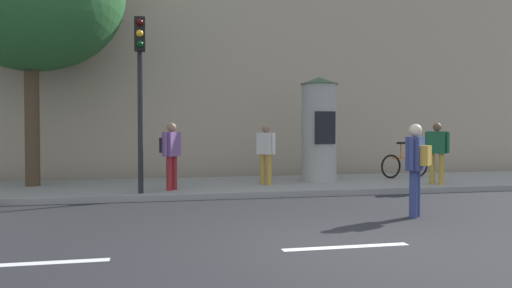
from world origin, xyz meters
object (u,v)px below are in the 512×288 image
pedestrian_in_light_jacket (266,149)px  pedestrian_in_dark_shirt (437,148)px  pedestrian_with_bag (416,162)px  bicycle_leaning (405,165)px  poster_column (319,128)px  pedestrian_near_pole (171,150)px  traffic_light (140,75)px

pedestrian_in_light_jacket → pedestrian_in_dark_shirt: size_ratio=0.97×
pedestrian_with_bag → bicycle_leaning: (2.86, 5.57, -0.48)m
pedestrian_with_bag → pedestrian_in_light_jacket: size_ratio=1.07×
poster_column → pedestrian_in_dark_shirt: (2.76, -1.56, -0.52)m
pedestrian_near_pole → pedestrian_in_light_jacket: (2.52, 0.70, -0.03)m
pedestrian_near_pole → bicycle_leaning: pedestrian_near_pole is taller
pedestrian_near_pole → bicycle_leaning: 7.31m
pedestrian_near_pole → pedestrian_in_light_jacket: bearing=15.5°
pedestrian_near_pole → pedestrian_in_dark_shirt: size_ratio=0.99×
poster_column → pedestrian_near_pole: (-4.22, -1.33, -0.52)m
pedestrian_with_bag → pedestrian_in_dark_shirt: bearing=53.3°
pedestrian_in_dark_shirt → pedestrian_with_bag: bearing=-126.7°
bicycle_leaning → pedestrian_with_bag: bearing=-117.1°
pedestrian_in_light_jacket → bicycle_leaning: (4.58, 0.96, -0.55)m
pedestrian_in_light_jacket → pedestrian_in_dark_shirt: (4.46, -0.93, 0.03)m
traffic_light → pedestrian_in_light_jacket: 3.88m
poster_column → pedestrian_in_light_jacket: 1.90m
pedestrian_in_dark_shirt → bicycle_leaning: pedestrian_in_dark_shirt is taller
pedestrian_near_pole → poster_column: bearing=17.4°
pedestrian_near_pole → pedestrian_in_dark_shirt: pedestrian_in_dark_shirt is taller
pedestrian_in_light_jacket → pedestrian_in_dark_shirt: bearing=-11.8°
poster_column → pedestrian_in_dark_shirt: poster_column is taller
bicycle_leaning → traffic_light: bearing=-164.0°
traffic_light → poster_column: bearing=21.1°
pedestrian_in_dark_shirt → traffic_light: bearing=-177.4°
poster_column → bicycle_leaning: bearing=6.6°
poster_column → pedestrian_with_bag: bearing=-89.8°
traffic_light → pedestrian_near_pole: traffic_light is taller
poster_column → pedestrian_in_dark_shirt: size_ratio=1.80×
traffic_light → pedestrian_with_bag: (4.95, -3.33, -1.82)m
pedestrian_near_pole → bicycle_leaning: (7.10, 1.66, -0.59)m
pedestrian_near_pole → pedestrian_with_bag: bearing=-42.7°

